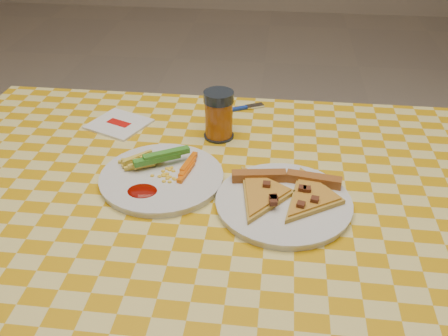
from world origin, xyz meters
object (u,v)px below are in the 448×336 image
Objects in this scene: table at (216,221)px; plate_right at (283,204)px; plate_left at (162,179)px; drink_glass at (219,115)px.

plate_right reaches higher than table.
plate_right is at bearing -12.68° from plate_left.
table is 5.23× the size of plate_left.
drink_glass is (-0.15, 0.25, 0.05)m from plate_right.
plate_left and plate_right have the same top height.
plate_right is (0.25, -0.06, 0.00)m from plate_left.
drink_glass reaches higher than table.
plate_left is at bearing 167.32° from plate_right.
plate_left is at bearing 167.23° from table.
plate_left is 2.16× the size of drink_glass.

